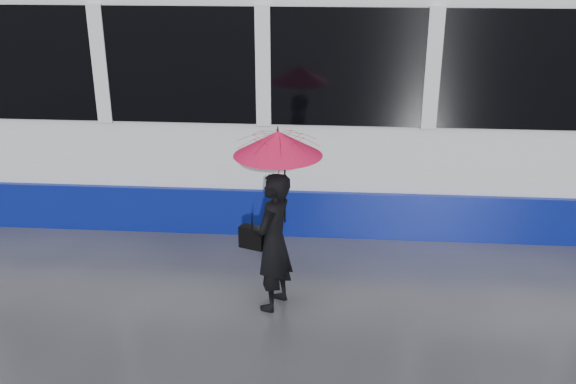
{
  "coord_description": "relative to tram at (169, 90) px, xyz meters",
  "views": [
    {
      "loc": [
        1.59,
        -6.35,
        3.58
      ],
      "look_at": [
        1.08,
        0.01,
        1.1
      ],
      "focal_mm": 40.0,
      "sensor_mm": 36.0,
      "label": 1
    }
  ],
  "objects": [
    {
      "name": "tram",
      "position": [
        0.0,
        0.0,
        0.0
      ],
      "size": [
        26.0,
        2.56,
        3.35
      ],
      "color": "white",
      "rests_on": "ground"
    },
    {
      "name": "woman",
      "position": [
        1.79,
        -2.98,
        -0.9
      ],
      "size": [
        0.52,
        0.63,
        1.48
      ],
      "primitive_type": "imported",
      "rotation": [
        0.0,
        0.0,
        -1.93
      ],
      "color": "black",
      "rests_on": "ground"
    },
    {
      "name": "umbrella",
      "position": [
        1.84,
        -2.98,
        -0.02
      ],
      "size": [
        1.12,
        1.12,
        1.0
      ],
      "rotation": [
        0.0,
        0.0,
        -0.36
      ],
      "color": "#FF158A",
      "rests_on": "ground"
    },
    {
      "name": "handbag",
      "position": [
        1.57,
        -2.96,
        -0.86
      ],
      "size": [
        0.29,
        0.2,
        0.41
      ],
      "rotation": [
        0.0,
        0.0,
        -0.36
      ],
      "color": "black",
      "rests_on": "ground"
    },
    {
      "name": "ground",
      "position": [
        0.81,
        -2.5,
        -1.64
      ],
      "size": [
        90.0,
        90.0,
        0.0
      ],
      "primitive_type": "plane",
      "color": "#2E2E33",
      "rests_on": "ground"
    },
    {
      "name": "rails",
      "position": [
        0.81,
        -0.0,
        -1.63
      ],
      "size": [
        34.0,
        1.51,
        0.02
      ],
      "color": "#3F3D38",
      "rests_on": "ground"
    }
  ]
}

